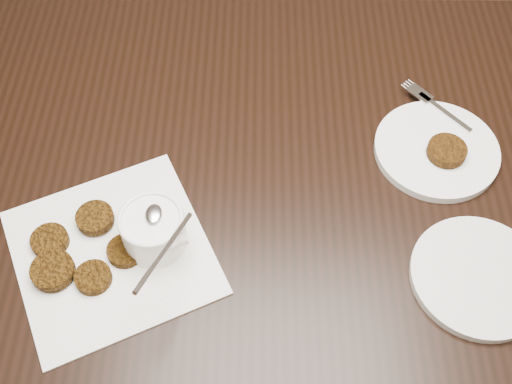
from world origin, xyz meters
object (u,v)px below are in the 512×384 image
(table, at_px, (255,258))
(sauce_ramekin, at_px, (150,218))
(plate_with_patty, at_px, (438,147))
(plate_empty, at_px, (479,277))
(napkin, at_px, (112,252))

(table, height_order, sauce_ramekin, sauce_ramekin)
(table, bearing_deg, plate_with_patty, 1.18)
(sauce_ramekin, height_order, plate_with_patty, sauce_ramekin)
(table, bearing_deg, plate_empty, -34.64)
(plate_with_patty, xyz_separation_m, plate_empty, (0.03, -0.24, -0.01))
(plate_empty, bearing_deg, table, 145.36)
(napkin, distance_m, plate_empty, 0.56)
(table, bearing_deg, napkin, -138.25)
(table, bearing_deg, sauce_ramekin, -130.76)
(napkin, relative_size, sauce_ramekin, 2.11)
(napkin, xyz_separation_m, plate_with_patty, (0.53, 0.20, 0.01))
(table, distance_m, plate_empty, 0.56)
(sauce_ramekin, relative_size, plate_with_patty, 0.64)
(napkin, bearing_deg, plate_empty, -4.08)
(napkin, bearing_deg, table, 41.75)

